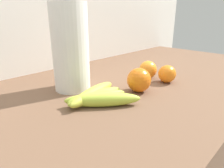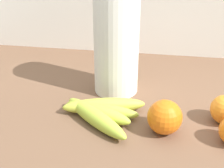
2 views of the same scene
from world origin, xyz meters
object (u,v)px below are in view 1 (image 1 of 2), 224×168
at_px(banana_bunch, 98,97).
at_px(orange_center, 139,80).
at_px(orange_back_right, 167,74).
at_px(orange_back_left, 148,70).
at_px(paper_towel_roll, 70,48).

xyz_separation_m(banana_bunch, orange_center, (0.16, -0.03, 0.02)).
bearing_deg(orange_back_right, orange_back_left, 95.53).
distance_m(orange_center, paper_towel_roll, 0.25).
xyz_separation_m(orange_center, paper_towel_roll, (-0.14, 0.18, 0.10)).
bearing_deg(orange_back_right, banana_bunch, 170.59).
distance_m(banana_bunch, orange_back_left, 0.30).
distance_m(orange_back_left, orange_center, 0.16).
xyz_separation_m(banana_bunch, paper_towel_roll, (0.02, 0.15, 0.12)).
xyz_separation_m(orange_back_right, orange_center, (-0.15, 0.02, 0.01)).
distance_m(orange_back_left, paper_towel_roll, 0.32).
bearing_deg(banana_bunch, orange_back_right, -9.41).
bearing_deg(orange_back_right, orange_center, 172.68).
height_order(orange_back_right, orange_center, orange_center).
relative_size(orange_back_right, paper_towel_roll, 0.21).
bearing_deg(orange_back_left, banana_bunch, -174.18).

